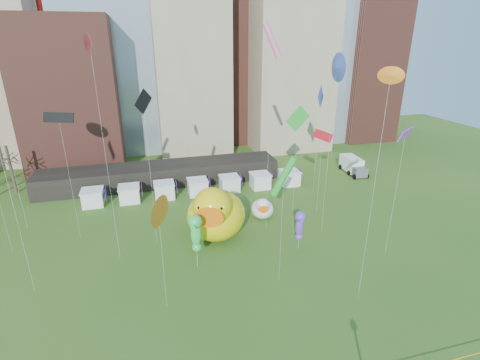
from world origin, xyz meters
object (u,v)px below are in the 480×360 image
object	(u,v)px
big_duck	(215,213)
seahorse_purple	(300,224)
small_duck	(262,208)
seahorse_green	(196,231)
box_truck	(353,165)

from	to	relation	value
big_duck	seahorse_purple	xyz separation A→B (m)	(8.50, -4.79, -0.09)
big_duck	small_duck	xyz separation A→B (m)	(6.98, 3.47, -1.88)
big_duck	small_duck	distance (m)	8.02
big_duck	small_duck	world-z (taller)	big_duck
seahorse_purple	seahorse_green	bearing A→B (deg)	-163.90
box_truck	seahorse_purple	bearing A→B (deg)	-129.55
big_duck	seahorse_green	xyz separation A→B (m)	(-3.05, -5.21, 0.97)
big_duck	seahorse_green	distance (m)	6.12
small_duck	seahorse_green	size ratio (longest dim) A/B	0.74
big_duck	seahorse_purple	bearing A→B (deg)	-9.42
small_duck	box_truck	size ratio (longest dim) A/B	0.68
seahorse_green	box_truck	distance (m)	37.54
seahorse_green	seahorse_purple	distance (m)	11.61
small_duck	seahorse_green	xyz separation A→B (m)	(-10.03, -8.69, 2.85)
small_duck	box_truck	distance (m)	24.30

